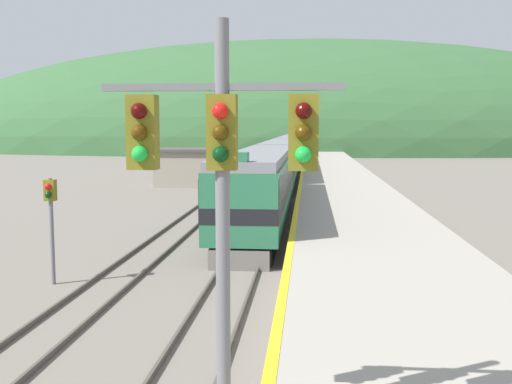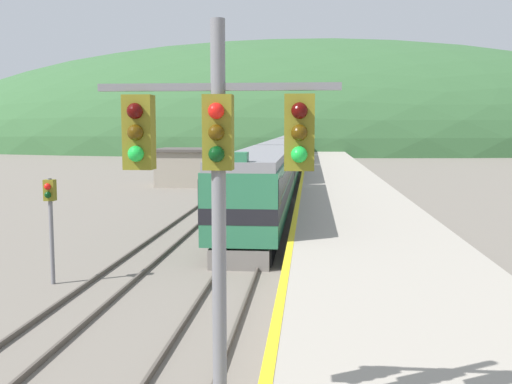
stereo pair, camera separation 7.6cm
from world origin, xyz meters
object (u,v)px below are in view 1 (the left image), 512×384
at_px(express_train_lead_car, 261,185).
at_px(signal_mast_main, 222,181).
at_px(carriage_fifth, 297,142).
at_px(carriage_third, 290,151).
at_px(carriage_fourth, 294,145).
at_px(carriage_second, 281,161).
at_px(signal_post_siding, 51,208).

height_order(express_train_lead_car, signal_mast_main, signal_mast_main).
xyz_separation_m(carriage_fifth, signal_mast_main, (1.39, -118.28, 2.40)).
distance_m(carriage_fifth, signal_mast_main, 118.31).
bearing_deg(carriage_third, carriage_fourth, 90.00).
relative_size(carriage_second, signal_post_siding, 6.30).
height_order(carriage_third, carriage_fifth, same).
distance_m(carriage_third, carriage_fourth, 23.72).
relative_size(carriage_fifth, signal_post_siding, 6.30).
distance_m(signal_mast_main, signal_post_siding, 13.57).
bearing_deg(carriage_third, signal_mast_main, -88.87).
xyz_separation_m(signal_mast_main, signal_post_siding, (-7.46, 11.16, -1.99)).
bearing_deg(carriage_fifth, signal_post_siding, -93.24).
bearing_deg(carriage_third, carriage_second, -90.00).
height_order(carriage_second, carriage_third, same).
height_order(carriage_third, signal_mast_main, signal_mast_main).
height_order(carriage_second, carriage_fifth, same).
relative_size(carriage_second, carriage_fourth, 1.00).
xyz_separation_m(carriage_third, signal_post_siding, (-6.07, -59.67, 0.41)).
bearing_deg(carriage_fifth, carriage_second, -90.00).
height_order(carriage_third, carriage_fourth, same).
height_order(express_train_lead_car, carriage_second, express_train_lead_car).
bearing_deg(signal_post_siding, carriage_second, 80.42).
relative_size(carriage_third, carriage_fourth, 1.00).
distance_m(express_train_lead_car, carriage_second, 23.17).
bearing_deg(carriage_second, carriage_fifth, 90.00).
height_order(carriage_fifth, signal_post_siding, carriage_fifth).
distance_m(carriage_third, signal_mast_main, 70.89).
distance_m(carriage_second, carriage_third, 23.72).
xyz_separation_m(carriage_fifth, signal_post_siding, (-6.07, -107.12, 0.41)).
bearing_deg(carriage_fifth, express_train_lead_car, -90.00).
distance_m(carriage_second, carriage_fourth, 47.44).
bearing_deg(signal_post_siding, carriage_fifth, 86.76).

